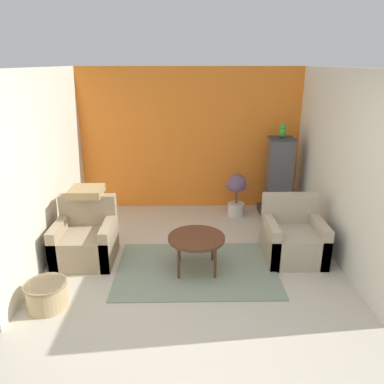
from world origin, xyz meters
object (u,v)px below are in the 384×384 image
coffee_table (196,240)px  birdcage (279,180)px  potted_plant (236,192)px  parrot (283,131)px  armchair_left (86,241)px  armchair_right (293,239)px  wicker_basket (47,294)px

coffee_table → birdcage: 2.32m
coffee_table → potted_plant: size_ratio=0.98×
parrot → potted_plant: bearing=-178.5°
armchair_left → birdcage: 3.28m
armchair_left → armchair_right: size_ratio=1.00×
armchair_left → parrot: 3.47m
armchair_right → parrot: parrot is taller
armchair_left → armchair_right: same height
armchair_right → wicker_basket: armchair_right is taller
parrot → birdcage: bearing=-90.0°
armchair_right → birdcage: size_ratio=0.61×
coffee_table → parrot: size_ratio=3.06×
armchair_left → potted_plant: 2.65m
potted_plant → wicker_basket: size_ratio=1.63×
armchair_right → wicker_basket: bearing=-160.4°
parrot → armchair_right: bearing=-95.4°
birdcage → coffee_table: bearing=-128.5°
armchair_left → birdcage: birdcage is taller
armchair_left → wicker_basket: armchair_left is taller
birdcage → potted_plant: 0.73m
coffee_table → wicker_basket: bearing=-155.5°
wicker_basket → armchair_right: bearing=19.6°
coffee_table → armchair_right: (1.30, 0.30, -0.15)m
coffee_table → potted_plant: potted_plant is taller
potted_plant → wicker_basket: bearing=-132.9°
armchair_right → potted_plant: bearing=110.7°
armchair_left → potted_plant: size_ratio=1.13×
parrot → wicker_basket: size_ratio=0.52×
potted_plant → wicker_basket: 3.47m
armchair_left → potted_plant: (2.18, 1.50, 0.15)m
wicker_basket → parrot: bearing=39.8°
armchair_left → wicker_basket: bearing=-99.2°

